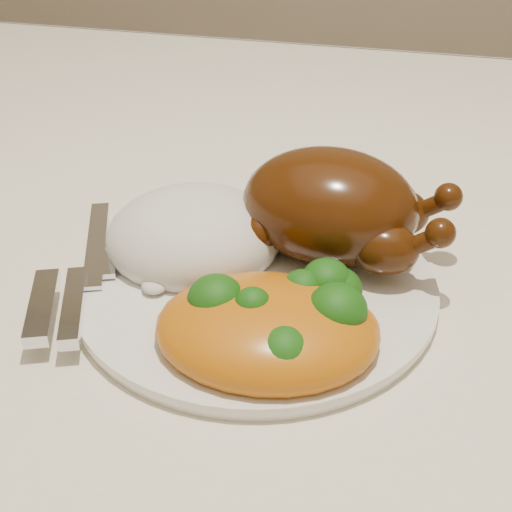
# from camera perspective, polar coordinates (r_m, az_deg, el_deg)

# --- Properties ---
(dining_table) EXTENTS (1.60, 0.90, 0.76)m
(dining_table) POSITION_cam_1_polar(r_m,az_deg,el_deg) (0.64, -4.43, -5.43)
(dining_table) COLOR brown
(dining_table) RESTS_ON floor
(tablecloth) EXTENTS (1.73, 1.03, 0.18)m
(tablecloth) POSITION_cam_1_polar(r_m,az_deg,el_deg) (0.60, -4.73, 0.04)
(tablecloth) COLOR silver
(tablecloth) RESTS_ON dining_table
(dinner_plate) EXTENTS (0.29, 0.29, 0.01)m
(dinner_plate) POSITION_cam_1_polar(r_m,az_deg,el_deg) (0.50, -0.00, -2.42)
(dinner_plate) COLOR white
(dinner_plate) RESTS_ON tablecloth
(roast_chicken) EXTENTS (0.16, 0.11, 0.08)m
(roast_chicken) POSITION_cam_1_polar(r_m,az_deg,el_deg) (0.51, 6.32, 3.92)
(roast_chicken) COLOR #411D07
(roast_chicken) RESTS_ON dinner_plate
(rice_mound) EXTENTS (0.16, 0.15, 0.07)m
(rice_mound) POSITION_cam_1_polar(r_m,az_deg,el_deg) (0.52, -4.97, 1.53)
(rice_mound) COLOR white
(rice_mound) RESTS_ON dinner_plate
(mac_and_cheese) EXTENTS (0.15, 0.12, 0.05)m
(mac_and_cheese) POSITION_cam_1_polar(r_m,az_deg,el_deg) (0.44, 1.90, -5.53)
(mac_and_cheese) COLOR orange
(mac_and_cheese) RESTS_ON dinner_plate
(cutlery) EXTENTS (0.07, 0.18, 0.01)m
(cutlery) POSITION_cam_1_polar(r_m,az_deg,el_deg) (0.50, -14.31, -2.23)
(cutlery) COLOR silver
(cutlery) RESTS_ON dinner_plate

